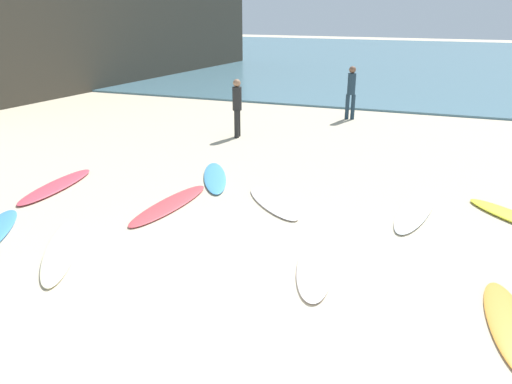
# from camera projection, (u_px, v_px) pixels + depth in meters

# --- Properties ---
(ground_plane) EXTENTS (120.00, 120.00, 0.00)m
(ground_plane) POSITION_uv_depth(u_px,v_px,m) (210.00, 324.00, 6.41)
(ground_plane) COLOR beige
(ocean_water) EXTENTS (120.00, 40.00, 0.08)m
(ocean_water) POSITION_uv_depth(u_px,v_px,m) (408.00, 59.00, 36.67)
(ocean_water) COLOR slate
(ocean_water) RESTS_ON ground_plane
(surfboard_0) EXTENTS (1.48, 2.27, 0.08)m
(surfboard_0) POSITION_uv_depth(u_px,v_px,m) (215.00, 177.00, 11.71)
(surfboard_0) COLOR #4B9FD7
(surfboard_0) RESTS_ON ground_plane
(surfboard_1) EXTENTS (0.82, 2.55, 0.07)m
(surfboard_1) POSITION_uv_depth(u_px,v_px,m) (169.00, 205.00, 10.15)
(surfboard_1) COLOR #D8464D
(surfboard_1) RESTS_ON ground_plane
(surfboard_2) EXTENTS (0.73, 2.18, 0.06)m
(surfboard_2) POSITION_uv_depth(u_px,v_px,m) (509.00, 325.00, 6.35)
(surfboard_2) COLOR orange
(surfboard_2) RESTS_ON ground_plane
(surfboard_3) EXTENTS (1.78, 1.75, 0.09)m
(surfboard_3) POSITION_uv_depth(u_px,v_px,m) (512.00, 216.00, 9.57)
(surfboard_3) COLOR yellow
(surfboard_3) RESTS_ON ground_plane
(surfboard_4) EXTENTS (0.94, 2.63, 0.07)m
(surfboard_4) POSITION_uv_depth(u_px,v_px,m) (415.00, 210.00, 9.87)
(surfboard_4) COLOR white
(surfboard_4) RESTS_ON ground_plane
(surfboard_5) EXTENTS (1.72, 2.32, 0.07)m
(surfboard_5) POSITION_uv_depth(u_px,v_px,m) (61.00, 250.00, 8.25)
(surfboard_5) COLOR #F3EBBF
(surfboard_5) RESTS_ON ground_plane
(surfboard_6) EXTENTS (0.94, 2.01, 0.07)m
(surfboard_6) POSITION_uv_depth(u_px,v_px,m) (314.00, 269.00, 7.68)
(surfboard_6) COLOR silver
(surfboard_6) RESTS_ON ground_plane
(surfboard_7) EXTENTS (1.78, 1.83, 0.07)m
(surfboard_7) POSITION_uv_depth(u_px,v_px,m) (273.00, 203.00, 10.23)
(surfboard_7) COLOR white
(surfboard_7) RESTS_ON ground_plane
(surfboard_9) EXTENTS (0.74, 2.49, 0.09)m
(surfboard_9) POSITION_uv_depth(u_px,v_px,m) (56.00, 186.00, 11.15)
(surfboard_9) COLOR #DE4657
(surfboard_9) RESTS_ON ground_plane
(beachgoer_near) EXTENTS (0.31, 0.34, 1.78)m
(beachgoer_near) POSITION_uv_depth(u_px,v_px,m) (237.00, 105.00, 15.06)
(beachgoer_near) COLOR black
(beachgoer_near) RESTS_ON ground_plane
(beachgoer_mid) EXTENTS (0.34, 0.33, 1.86)m
(beachgoer_mid) POSITION_uv_depth(u_px,v_px,m) (351.00, 90.00, 17.42)
(beachgoer_mid) COLOR #1E3342
(beachgoer_mid) RESTS_ON ground_plane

